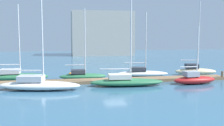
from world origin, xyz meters
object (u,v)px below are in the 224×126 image
object	(u,v)px
sailboat_6	(195,70)
sailboat_0	(16,76)
sailboat_4	(142,73)
sailboat_5	(194,79)
sailboat_2	(82,75)
harbor_building_distant	(102,33)
mooring_buoy_orange	(71,74)
sailboat_3	(126,81)
sailboat_1	(38,84)

from	to	relation	value
sailboat_6	sailboat_0	bearing A→B (deg)	-168.52
sailboat_4	sailboat_5	distance (m)	7.52
sailboat_2	harbor_building_distant	distance (m)	39.49
mooring_buoy_orange	harbor_building_distant	xyz separation A→B (m)	(9.39, 35.69, 5.46)
sailboat_2	sailboat_3	size ratio (longest dim) A/B	0.74
sailboat_2	sailboat_3	distance (m)	6.66
sailboat_5	sailboat_2	bearing A→B (deg)	151.63
sailboat_1	sailboat_4	world-z (taller)	sailboat_1
sailboat_0	sailboat_5	xyz separation A→B (m)	(19.90, -5.86, -0.01)
sailboat_3	mooring_buoy_orange	distance (m)	9.58
sailboat_2	harbor_building_distant	bearing A→B (deg)	80.80
sailboat_2	sailboat_3	world-z (taller)	sailboat_3
mooring_buoy_orange	harbor_building_distant	distance (m)	37.30
sailboat_0	sailboat_5	size ratio (longest dim) A/B	1.40
sailboat_6	harbor_building_distant	bearing A→B (deg)	111.99
sailboat_6	sailboat_1	bearing A→B (deg)	-151.46
sailboat_0	sailboat_4	world-z (taller)	sailboat_0
sailboat_1	mooring_buoy_orange	distance (m)	8.91
sailboat_3	sailboat_6	distance (m)	12.47
sailboat_2	sailboat_6	size ratio (longest dim) A/B	0.87
sailboat_1	sailboat_2	xyz separation A→B (m)	(4.75, 5.62, -0.11)
sailboat_0	mooring_buoy_orange	xyz separation A→B (m)	(6.46, 2.08, -0.31)
sailboat_2	mooring_buoy_orange	world-z (taller)	sailboat_2
sailboat_5	sailboat_6	distance (m)	6.90
sailboat_0	sailboat_3	world-z (taller)	sailboat_3
sailboat_0	mooring_buoy_orange	distance (m)	6.79
sailboat_6	harbor_building_distant	distance (m)	38.60
sailboat_6	harbor_building_distant	world-z (taller)	harbor_building_distant
sailboat_3	sailboat_5	world-z (taller)	sailboat_3
mooring_buoy_orange	sailboat_1	bearing A→B (deg)	-112.28
mooring_buoy_orange	sailboat_3	bearing A→B (deg)	-53.52
sailboat_4	sailboat_1	bearing A→B (deg)	-143.14
sailboat_2	sailboat_4	world-z (taller)	sailboat_2
sailboat_0	sailboat_5	world-z (taller)	sailboat_0
sailboat_3	sailboat_4	world-z (taller)	sailboat_3
sailboat_5	harbor_building_distant	distance (m)	44.12
sailboat_4	mooring_buoy_orange	world-z (taller)	sailboat_4
sailboat_4	sailboat_5	bearing A→B (deg)	-47.25
sailboat_1	sailboat_4	size ratio (longest dim) A/B	1.48
sailboat_4	harbor_building_distant	size ratio (longest dim) A/B	0.53
harbor_building_distant	mooring_buoy_orange	bearing A→B (deg)	-104.74
sailboat_6	sailboat_4	bearing A→B (deg)	-170.69
sailboat_2	harbor_building_distant	size ratio (longest dim) A/B	0.54
sailboat_5	sailboat_1	bearing A→B (deg)	176.42
sailboat_0	sailboat_4	bearing A→B (deg)	2.68
sailboat_3	mooring_buoy_orange	world-z (taller)	sailboat_3
sailboat_5	sailboat_6	bearing A→B (deg)	57.09
sailboat_3	mooring_buoy_orange	size ratio (longest dim) A/B	22.15
sailboat_4	sailboat_6	xyz separation A→B (m)	(7.40, -0.21, 0.14)
sailboat_0	sailboat_6	xyz separation A→B (m)	(23.17, 0.21, 0.07)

